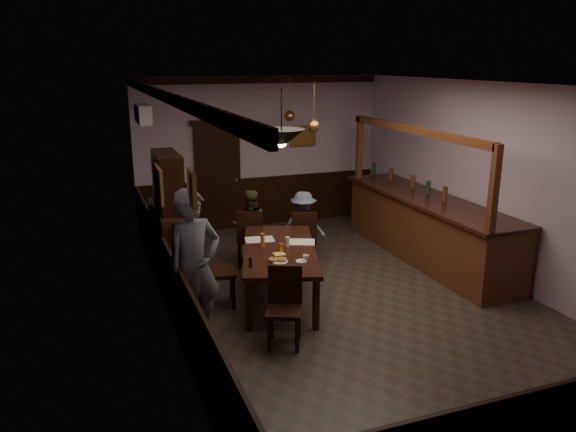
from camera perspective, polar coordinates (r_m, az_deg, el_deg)
name	(u,v)px	position (r m, az deg, el deg)	size (l,w,h in m)	color
room	(350,197)	(7.74, 6.28, 1.96)	(5.01, 8.01, 3.01)	#2D2621
dining_table	(280,253)	(7.93, -0.85, -3.74)	(1.62, 2.40, 0.75)	black
chair_far_left	(250,236)	(9.18, -3.92, -2.02)	(0.53, 0.53, 0.98)	black
chair_far_right	(304,236)	(9.21, 1.65, -2.03)	(0.53, 0.53, 0.95)	black
chair_near	(284,302)	(6.77, -0.36, -8.77)	(0.55, 0.55, 0.95)	black
chair_side	(212,267)	(7.80, -7.70, -5.14)	(0.52, 0.52, 1.04)	black
person_standing	(194,268)	(6.71, -9.51, -5.24)	(0.69, 0.46, 1.90)	#4C4E57
person_seated_left	(250,226)	(9.43, -3.92, -1.03)	(0.60, 0.47, 1.24)	#3F462A
person_seated_right	(303,226)	(9.45, 1.55, -1.06)	(0.77, 0.45, 1.20)	slate
newspaper_left	(259,240)	(8.28, -2.92, -2.41)	(0.42, 0.30, 0.01)	silver
newspaper_right	(300,242)	(8.16, 1.25, -2.66)	(0.42, 0.30, 0.01)	silver
napkin	(279,254)	(7.69, -0.90, -3.86)	(0.15, 0.15, 0.00)	#DBC350
saucer	(301,261)	(7.40, 1.36, -4.60)	(0.15, 0.15, 0.01)	white
coffee_cup	(306,258)	(7.41, 1.83, -4.24)	(0.08, 0.08, 0.07)	white
pastry_plate	(279,262)	(7.38, -0.89, -4.66)	(0.22, 0.22, 0.01)	white
pastry_ring_a	(273,260)	(7.38, -1.52, -4.45)	(0.13, 0.13, 0.04)	#C68C47
pastry_ring_b	(282,259)	(7.38, -0.63, -4.43)	(0.13, 0.13, 0.04)	#C68C47
soda_can	(281,247)	(7.76, -0.68, -3.21)	(0.07, 0.07, 0.12)	orange
beer_glass	(263,240)	(7.94, -2.60, -2.47)	(0.06, 0.06, 0.20)	#BF721E
water_glass	(287,242)	(7.94, -0.06, -2.65)	(0.06, 0.06, 0.15)	silver
pepper_mill	(250,262)	(7.20, -3.83, -4.69)	(0.04, 0.04, 0.14)	black
sideboard	(173,233)	(8.58, -11.56, -1.67)	(0.55, 1.53, 2.02)	black
bar_counter	(427,226)	(9.81, 13.92, -1.03)	(0.95, 4.07, 2.29)	#462112
door_back	(218,178)	(11.18, -7.10, 3.84)	(0.90, 0.06, 2.10)	black
ac_unit	(143,114)	(9.70, -14.54, 10.03)	(0.20, 0.85, 0.30)	white
picture_left_small	(192,189)	(5.32, -9.74, 2.73)	(0.04, 0.28, 0.36)	olive
picture_left_large	(159,184)	(7.74, -13.01, 3.17)	(0.04, 0.62, 0.48)	olive
picture_back	(303,136)	(11.60, 1.52, 8.14)	(0.55, 0.04, 0.42)	olive
pendant_iron	(281,138)	(6.74, -0.67, 7.88)	(0.56, 0.56, 0.70)	black
pendant_brass_mid	(314,126)	(9.00, 2.63, 9.13)	(0.20, 0.20, 0.81)	#BF8C3F
pendant_brass_far	(290,116)	(10.57, 0.16, 10.12)	(0.20, 0.20, 0.81)	#BF8C3F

